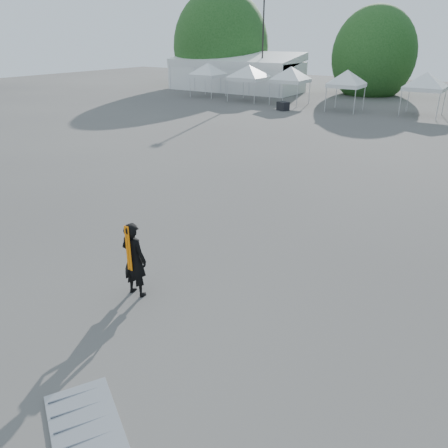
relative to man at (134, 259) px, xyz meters
The scene contains 13 objects.
ground 3.37m from the man, 71.67° to the left, with size 120.00×120.00×0.00m, color #474442.
marquee 43.48m from the man, 118.87° to the left, with size 15.00×6.25×4.23m.
light_pole_west 41.05m from the man, 114.62° to the left, with size 0.60×0.25×10.30m.
tree_far_w 48.20m from the man, 121.32° to the left, with size 4.80×4.80×7.30m.
tree_mid_w 43.73m from the man, 99.21° to the left, with size 4.16×4.16×6.33m.
tent_a 38.13m from the man, 122.68° to the left, with size 4.07×4.07×3.88m.
tent_b 35.22m from the man, 115.97° to the left, with size 4.53×4.53×3.88m.
tent_c 33.62m from the man, 109.19° to the left, with size 4.15×4.15×3.88m.
tent_d 31.20m from the man, 100.03° to the left, with size 3.76×3.76×3.88m.
tent_e 31.90m from the man, 89.12° to the left, with size 4.18×4.18×3.88m.
man is the anchor object (origin of this frame).
barrier_mid 4.28m from the man, 57.29° to the right, with size 2.43×2.03×0.07m.
crate_west 29.75m from the man, 109.39° to the left, with size 0.91×0.71×0.71m, color black.
Camera 1 is at (5.95, -9.66, 5.96)m, focal length 35.00 mm.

